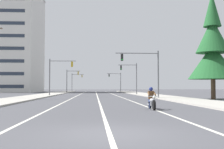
{
  "coord_description": "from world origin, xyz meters",
  "views": [
    {
      "loc": [
        -0.51,
        -9.03,
        1.44
      ],
      "look_at": [
        1.3,
        20.63,
        2.77
      ],
      "focal_mm": 46.13,
      "sensor_mm": 36.0,
      "label": 1
    }
  ],
  "objects_px": {
    "motorcycle_with_rider": "(152,100)",
    "apartment_building_far_left_block": "(4,41)",
    "traffic_signal_mid_left": "(71,78)",
    "traffic_signal_far_left": "(75,80)",
    "traffic_signal_mid_right": "(131,74)",
    "traffic_signal_far_right": "(117,79)",
    "traffic_signal_near_right": "(146,66)",
    "conifer_tree_right_verge_near": "(213,50)",
    "traffic_signal_near_left": "(57,72)"
  },
  "relations": [
    {
      "from": "motorcycle_with_rider",
      "to": "apartment_building_far_left_block",
      "type": "relative_size",
      "value": 0.07
    },
    {
      "from": "traffic_signal_mid_left",
      "to": "traffic_signal_far_left",
      "type": "xyz_separation_m",
      "value": [
        -0.08,
        20.48,
        0.03
      ]
    },
    {
      "from": "traffic_signal_mid_right",
      "to": "traffic_signal_far_right",
      "type": "height_order",
      "value": "same"
    },
    {
      "from": "traffic_signal_near_right",
      "to": "conifer_tree_right_verge_near",
      "type": "distance_m",
      "value": 8.43
    },
    {
      "from": "motorcycle_with_rider",
      "to": "conifer_tree_right_verge_near",
      "type": "distance_m",
      "value": 19.34
    },
    {
      "from": "traffic_signal_far_left",
      "to": "traffic_signal_far_right",
      "type": "bearing_deg",
      "value": -25.33
    },
    {
      "from": "traffic_signal_far_left",
      "to": "conifer_tree_right_verge_near",
      "type": "distance_m",
      "value": 67.72
    },
    {
      "from": "traffic_signal_near_left",
      "to": "traffic_signal_far_right",
      "type": "relative_size",
      "value": 1.0
    },
    {
      "from": "apartment_building_far_left_block",
      "to": "traffic_signal_mid_left",
      "type": "bearing_deg",
      "value": -26.44
    },
    {
      "from": "traffic_signal_far_right",
      "to": "traffic_signal_far_left",
      "type": "xyz_separation_m",
      "value": [
        -13.65,
        6.46,
        -0.03
      ]
    },
    {
      "from": "motorcycle_with_rider",
      "to": "traffic_signal_far_right",
      "type": "bearing_deg",
      "value": 87.35
    },
    {
      "from": "traffic_signal_mid_left",
      "to": "traffic_signal_far_left",
      "type": "bearing_deg",
      "value": 90.22
    },
    {
      "from": "motorcycle_with_rider",
      "to": "traffic_signal_mid_left",
      "type": "relative_size",
      "value": 0.35
    },
    {
      "from": "traffic_signal_near_left",
      "to": "traffic_signal_mid_left",
      "type": "bearing_deg",
      "value": 90.43
    },
    {
      "from": "traffic_signal_far_left",
      "to": "conifer_tree_right_verge_near",
      "type": "bearing_deg",
      "value": -72.05
    },
    {
      "from": "traffic_signal_near_left",
      "to": "traffic_signal_near_right",
      "type": "bearing_deg",
      "value": -42.1
    },
    {
      "from": "traffic_signal_near_right",
      "to": "traffic_signal_mid_left",
      "type": "distance_m",
      "value": 43.21
    },
    {
      "from": "traffic_signal_mid_right",
      "to": "traffic_signal_far_left",
      "type": "height_order",
      "value": "same"
    },
    {
      "from": "traffic_signal_mid_right",
      "to": "traffic_signal_far_right",
      "type": "relative_size",
      "value": 1.0
    },
    {
      "from": "traffic_signal_near_left",
      "to": "apartment_building_far_left_block",
      "type": "xyz_separation_m",
      "value": [
        -21.24,
        40.07,
        11.39
      ]
    },
    {
      "from": "traffic_signal_near_right",
      "to": "traffic_signal_far_left",
      "type": "xyz_separation_m",
      "value": [
        -13.11,
        61.68,
        -0.1
      ]
    },
    {
      "from": "motorcycle_with_rider",
      "to": "traffic_signal_near_right",
      "type": "height_order",
      "value": "traffic_signal_near_right"
    },
    {
      "from": "traffic_signal_far_right",
      "to": "conifer_tree_right_verge_near",
      "type": "distance_m",
      "value": 58.41
    },
    {
      "from": "traffic_signal_near_right",
      "to": "traffic_signal_far_right",
      "type": "bearing_deg",
      "value": 89.44
    },
    {
      "from": "traffic_signal_far_right",
      "to": "traffic_signal_near_right",
      "type": "bearing_deg",
      "value": -90.56
    },
    {
      "from": "traffic_signal_near_right",
      "to": "traffic_signal_near_left",
      "type": "xyz_separation_m",
      "value": [
        -12.81,
        11.58,
        -0.07
      ]
    },
    {
      "from": "traffic_signal_near_right",
      "to": "conifer_tree_right_verge_near",
      "type": "height_order",
      "value": "conifer_tree_right_verge_near"
    },
    {
      "from": "traffic_signal_far_left",
      "to": "apartment_building_far_left_block",
      "type": "height_order",
      "value": "apartment_building_far_left_block"
    },
    {
      "from": "traffic_signal_near_right",
      "to": "apartment_building_far_left_block",
      "type": "height_order",
      "value": "apartment_building_far_left_block"
    },
    {
      "from": "motorcycle_with_rider",
      "to": "traffic_signal_far_left",
      "type": "xyz_separation_m",
      "value": [
        -10.27,
        79.63,
        3.46
      ]
    },
    {
      "from": "conifer_tree_right_verge_near",
      "to": "apartment_building_far_left_block",
      "type": "bearing_deg",
      "value": 127.56
    },
    {
      "from": "traffic_signal_near_right",
      "to": "conifer_tree_right_verge_near",
      "type": "bearing_deg",
      "value": -19.32
    },
    {
      "from": "traffic_signal_near_right",
      "to": "motorcycle_with_rider",
      "type": "bearing_deg",
      "value": -99.01
    },
    {
      "from": "motorcycle_with_rider",
      "to": "traffic_signal_near_right",
      "type": "distance_m",
      "value": 18.52
    },
    {
      "from": "apartment_building_far_left_block",
      "to": "traffic_signal_mid_right",
      "type": "bearing_deg",
      "value": -42.98
    },
    {
      "from": "traffic_signal_far_right",
      "to": "traffic_signal_mid_left",
      "type": "bearing_deg",
      "value": -134.07
    },
    {
      "from": "traffic_signal_near_left",
      "to": "traffic_signal_far_right",
      "type": "bearing_deg",
      "value": 72.99
    },
    {
      "from": "traffic_signal_far_left",
      "to": "conifer_tree_right_verge_near",
      "type": "relative_size",
      "value": 0.47
    },
    {
      "from": "motorcycle_with_rider",
      "to": "traffic_signal_near_right",
      "type": "bearing_deg",
      "value": 80.99
    },
    {
      "from": "traffic_signal_near_left",
      "to": "traffic_signal_far_left",
      "type": "height_order",
      "value": "same"
    },
    {
      "from": "motorcycle_with_rider",
      "to": "traffic_signal_far_right",
      "type": "relative_size",
      "value": 0.35
    },
    {
      "from": "traffic_signal_far_left",
      "to": "apartment_building_far_left_block",
      "type": "bearing_deg",
      "value": -154.4
    },
    {
      "from": "traffic_signal_mid_right",
      "to": "traffic_signal_mid_left",
      "type": "bearing_deg",
      "value": 122.01
    },
    {
      "from": "traffic_signal_far_right",
      "to": "traffic_signal_far_left",
      "type": "height_order",
      "value": "same"
    },
    {
      "from": "motorcycle_with_rider",
      "to": "apartment_building_far_left_block",
      "type": "distance_m",
      "value": 77.71
    },
    {
      "from": "traffic_signal_far_left",
      "to": "apartment_building_far_left_block",
      "type": "distance_m",
      "value": 25.87
    },
    {
      "from": "traffic_signal_far_left",
      "to": "traffic_signal_near_right",
      "type": "bearing_deg",
      "value": -78.0
    },
    {
      "from": "traffic_signal_near_right",
      "to": "traffic_signal_near_left",
      "type": "distance_m",
      "value": 17.27
    },
    {
      "from": "traffic_signal_far_left",
      "to": "apartment_building_far_left_block",
      "type": "xyz_separation_m",
      "value": [
        -20.94,
        -10.03,
        11.41
      ]
    },
    {
      "from": "traffic_signal_near_left",
      "to": "conifer_tree_right_verge_near",
      "type": "distance_m",
      "value": 25.12
    }
  ]
}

